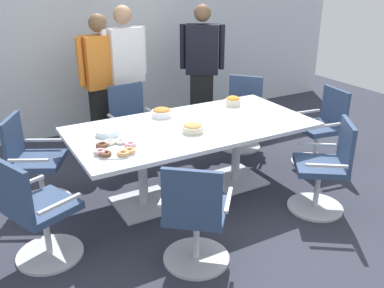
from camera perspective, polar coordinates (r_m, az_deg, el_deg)
ground_plane at (r=4.52m, az=0.00°, el=-6.51°), size 10.00×10.00×0.01m
back_wall at (r=6.20m, az=-11.25°, el=14.87°), size 8.00×0.10×2.80m
conference_table at (r=4.25m, az=0.00°, el=0.93°), size 2.40×1.20×0.75m
office_chair_0 at (r=4.42m, az=-20.59°, el=-2.81°), size 0.73×0.73×0.91m
office_chair_1 at (r=3.56m, az=-20.08°, el=-9.09°), size 0.71×0.71×0.91m
office_chair_2 at (r=3.30m, az=0.45°, el=-10.23°), size 0.76×0.76×0.91m
office_chair_3 at (r=4.23m, az=17.52°, el=-3.54°), size 0.75×0.75×0.91m
office_chair_4 at (r=5.24m, az=17.02°, el=1.64°), size 0.61×0.61×0.91m
office_chair_5 at (r=5.55m, az=6.73°, el=3.68°), size 0.76×0.76×0.91m
office_chair_6 at (r=5.17m, az=-8.04°, el=2.16°), size 0.55×0.55×0.91m
person_standing_0 at (r=5.45m, az=-12.00°, el=8.26°), size 0.62×0.28×1.71m
person_standing_1 at (r=5.52m, az=-8.88°, el=9.19°), size 0.62×0.28×1.79m
person_standing_2 at (r=5.94m, az=1.35°, el=10.25°), size 0.56×0.42×1.76m
snack_bowl_chips_orange at (r=4.83m, az=5.56°, el=5.81°), size 0.17×0.17×0.11m
snack_bowl_pretzels at (r=4.46m, az=-4.10°, el=4.30°), size 0.21×0.21×0.10m
snack_bowl_cookies at (r=4.01m, az=0.09°, el=2.22°), size 0.20×0.20×0.09m
donut_platter at (r=3.67m, az=-10.31°, el=-0.60°), size 0.39×0.39×0.04m
plate_stack at (r=4.03m, az=-11.31°, el=1.56°), size 0.22×0.22×0.05m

